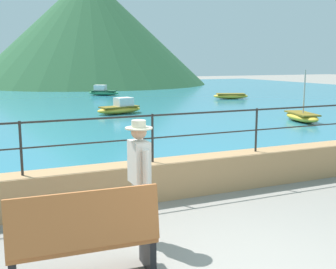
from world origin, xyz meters
TOP-DOWN VIEW (x-y plane):
  - promenade_wall at (0.00, 3.20)m, footprint 20.00×0.56m
  - railing at (0.00, 3.20)m, footprint 18.44×0.04m
  - lake_water at (0.00, 25.84)m, footprint 64.00×44.32m
  - hill_main at (8.38, 42.71)m, footprint 25.43×25.43m
  - bench_main at (-1.86, 0.66)m, footprint 1.73×0.66m
  - person_walking at (-0.88, 1.50)m, footprint 0.38×0.57m
  - boat_0 at (3.21, 15.45)m, footprint 2.44×1.39m
  - boat_1 at (5.35, 26.47)m, footprint 2.39×2.09m
  - boat_2 at (9.38, 9.86)m, footprint 1.47×2.46m
  - boat_3 at (12.37, 20.15)m, footprint 2.47×1.67m

SIDE VIEW (x-z plane):
  - lake_water at x=0.00m, z-range 0.00..0.06m
  - boat_3 at x=12.37m, z-range 0.08..0.44m
  - boat_2 at x=9.38m, z-range -0.81..1.33m
  - boat_0 at x=3.21m, z-range -0.05..0.71m
  - boat_1 at x=5.35m, z-range -0.05..0.71m
  - promenade_wall at x=0.00m, z-range 0.00..0.70m
  - bench_main at x=-1.86m, z-range -0.01..1.12m
  - person_walking at x=-0.88m, z-range 0.10..1.85m
  - railing at x=0.00m, z-range 0.89..1.79m
  - hill_main at x=8.38m, z-range 0.00..11.81m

